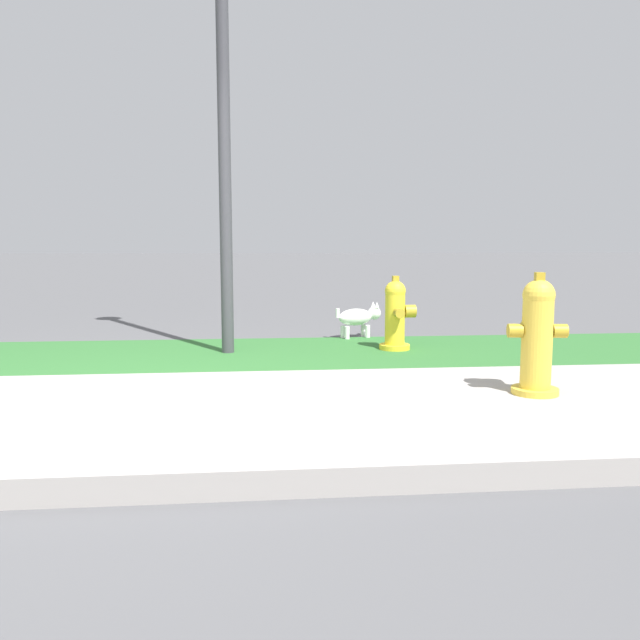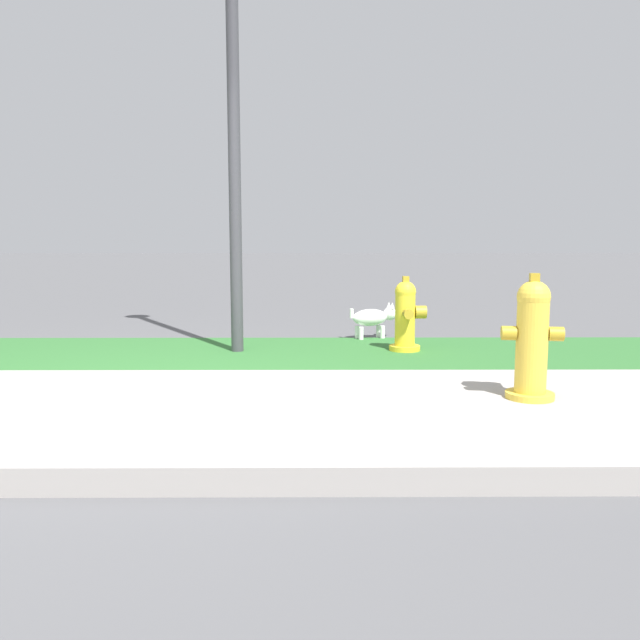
{
  "view_description": "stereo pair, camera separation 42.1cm",
  "coord_description": "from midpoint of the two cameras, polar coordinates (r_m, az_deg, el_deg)",
  "views": [
    {
      "loc": [
        0.74,
        -3.6,
        0.99
      ],
      "look_at": [
        1.19,
        1.13,
        0.4
      ],
      "focal_mm": 35.0,
      "sensor_mm": 36.0,
      "label": 1
    },
    {
      "loc": [
        1.16,
        -3.62,
        0.99
      ],
      "look_at": [
        1.19,
        1.13,
        0.4
      ],
      "focal_mm": 35.0,
      "sensor_mm": 36.0,
      "label": 2
    }
  ],
  "objects": [
    {
      "name": "grass_verge",
      "position": [
        5.75,
        -14.93,
        -3.03
      ],
      "size": [
        18.0,
        1.71,
        0.01
      ],
      "primitive_type": "cube",
      "color": "#2D662D",
      "rests_on": "ground"
    },
    {
      "name": "street_curb",
      "position": [
        2.74,
        -26.19,
        -13.44
      ],
      "size": [
        18.0,
        0.16,
        0.12
      ],
      "primitive_type": "cube",
      "color": "#9E9993",
      "rests_on": "ground"
    },
    {
      "name": "small_white_dog",
      "position": [
        6.51,
        1.73,
        0.24
      ],
      "size": [
        0.51,
        0.3,
        0.37
      ],
      "rotation": [
        0.0,
        0.0,
        0.37
      ],
      "color": "white",
      "rests_on": "ground"
    },
    {
      "name": "fire_hydrant_mid_block",
      "position": [
        4.19,
        16.53,
        -1.47
      ],
      "size": [
        0.38,
        0.35,
        0.8
      ],
      "rotation": [
        0.0,
        0.0,
        6.15
      ],
      "color": "gold",
      "rests_on": "ground"
    },
    {
      "name": "fire_hydrant_by_grass_verge",
      "position": [
        5.79,
        4.88,
        0.48
      ],
      "size": [
        0.34,
        0.37,
        0.69
      ],
      "rotation": [
        0.0,
        0.0,
        4.77
      ],
      "color": "yellow",
      "rests_on": "ground"
    },
    {
      "name": "ground_plane",
      "position": [
        3.86,
        -19.77,
        -8.19
      ],
      "size": [
        120.0,
        120.0,
        0.0
      ],
      "primitive_type": "plane",
      "color": "#515154"
    },
    {
      "name": "sidewalk_pavement",
      "position": [
        3.86,
        -19.78,
        -8.12
      ],
      "size": [
        18.0,
        2.26,
        0.01
      ],
      "primitive_type": "cube",
      "color": "#9E9993",
      "rests_on": "ground"
    }
  ]
}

